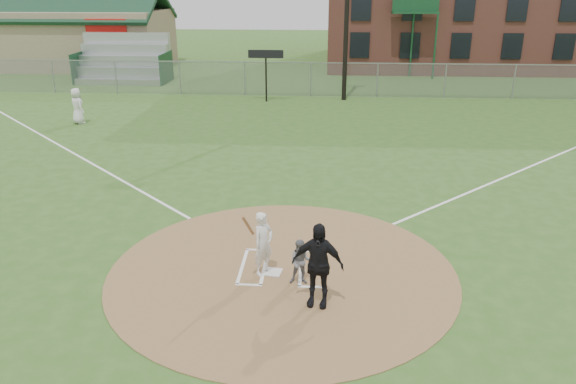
# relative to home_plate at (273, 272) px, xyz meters

# --- Properties ---
(ground) EXTENTS (140.00, 140.00, 0.00)m
(ground) POSITION_rel_home_plate_xyz_m (0.22, 0.13, -0.03)
(ground) COLOR #2F561D
(ground) RESTS_ON ground
(dirt_circle) EXTENTS (8.40, 8.40, 0.02)m
(dirt_circle) POSITION_rel_home_plate_xyz_m (0.22, 0.13, -0.02)
(dirt_circle) COLOR olive
(dirt_circle) RESTS_ON ground
(home_plate) EXTENTS (0.47, 0.47, 0.03)m
(home_plate) POSITION_rel_home_plate_xyz_m (0.00, 0.00, 0.00)
(home_plate) COLOR silver
(home_plate) RESTS_ON dirt_circle
(foul_line_first) EXTENTS (17.04, 17.04, 0.01)m
(foul_line_first) POSITION_rel_home_plate_xyz_m (9.22, 9.13, -0.03)
(foul_line_first) COLOR white
(foul_line_first) RESTS_ON ground
(foul_line_third) EXTENTS (17.04, 17.04, 0.01)m
(foul_line_third) POSITION_rel_home_plate_xyz_m (-8.78, 9.13, -0.03)
(foul_line_third) COLOR white
(foul_line_third) RESTS_ON ground
(catcher) EXTENTS (0.53, 0.41, 1.09)m
(catcher) POSITION_rel_home_plate_xyz_m (0.70, -0.44, 0.53)
(catcher) COLOR slate
(catcher) RESTS_ON dirt_circle
(umpire) EXTENTS (1.18, 0.65, 1.91)m
(umpire) POSITION_rel_home_plate_xyz_m (1.09, -1.31, 0.94)
(umpire) COLOR black
(umpire) RESTS_ON dirt_circle
(ondeck_player) EXTENTS (1.00, 0.97, 1.73)m
(ondeck_player) POSITION_rel_home_plate_xyz_m (-10.92, 14.37, 0.83)
(ondeck_player) COLOR silver
(ondeck_player) RESTS_ON ground
(batters_boxes) EXTENTS (2.08, 1.88, 0.01)m
(batters_boxes) POSITION_rel_home_plate_xyz_m (0.22, 0.28, -0.01)
(batters_boxes) COLOR white
(batters_boxes) RESTS_ON dirt_circle
(batter_at_plate) EXTENTS (0.74, 1.04, 1.78)m
(batter_at_plate) POSITION_rel_home_plate_xyz_m (-0.21, -0.04, 0.78)
(batter_at_plate) COLOR silver
(batter_at_plate) RESTS_ON dirt_circle
(outfield_fence) EXTENTS (56.08, 0.08, 2.03)m
(outfield_fence) POSITION_rel_home_plate_xyz_m (0.22, 22.13, 0.98)
(outfield_fence) COLOR slate
(outfield_fence) RESTS_ON ground
(bleachers) EXTENTS (6.08, 3.20, 3.20)m
(bleachers) POSITION_rel_home_plate_xyz_m (-12.78, 26.33, 1.56)
(bleachers) COLOR #B7BABF
(bleachers) RESTS_ON ground
(clubhouse) EXTENTS (12.20, 8.71, 6.23)m
(clubhouse) POSITION_rel_home_plate_xyz_m (-17.77, 33.13, 2.36)
(clubhouse) COLOR gray
(clubhouse) RESTS_ON ground
(scoreboard_sign) EXTENTS (2.00, 0.10, 2.93)m
(scoreboard_sign) POSITION_rel_home_plate_xyz_m (-2.28, 20.33, 2.35)
(scoreboard_sign) COLOR black
(scoreboard_sign) RESTS_ON ground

